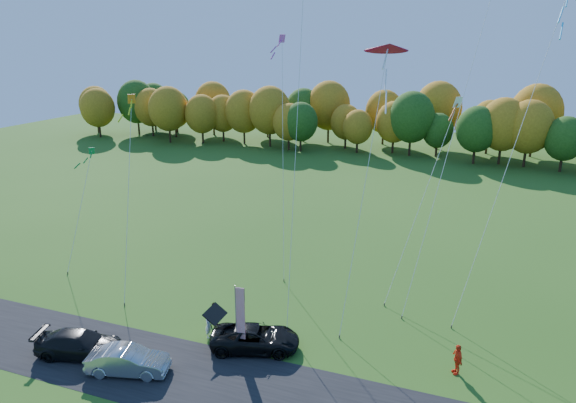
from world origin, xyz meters
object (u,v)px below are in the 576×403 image
(black_suv, at_px, (255,338))
(person_east, at_px, (457,359))
(silver_sedan, at_px, (128,361))
(feather_flag, at_px, (239,313))

(black_suv, distance_m, person_east, 11.12)
(black_suv, xyz_separation_m, person_east, (11.00, 1.64, 0.15))
(black_suv, relative_size, person_east, 2.95)
(silver_sedan, relative_size, feather_flag, 1.03)
(black_suv, bearing_deg, feather_flag, 124.43)
(black_suv, relative_size, silver_sedan, 1.17)
(person_east, distance_m, feather_flag, 11.95)
(black_suv, distance_m, feather_flag, 2.12)
(silver_sedan, distance_m, feather_flag, 6.38)
(black_suv, xyz_separation_m, silver_sedan, (-5.46, -4.39, 0.01))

